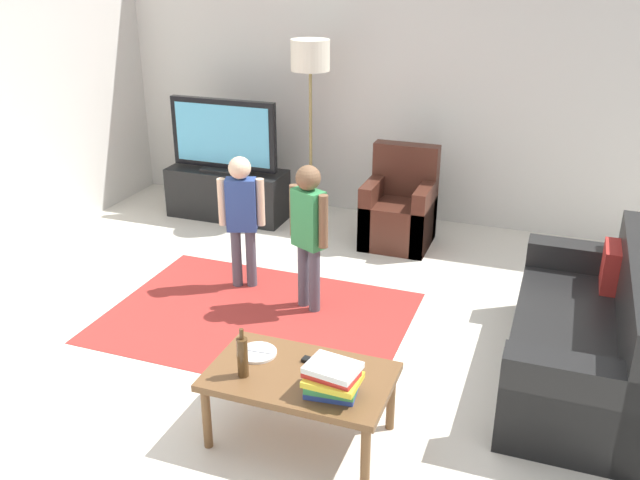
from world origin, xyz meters
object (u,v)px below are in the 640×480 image
at_px(child_center, 309,225).
at_px(plate, 257,353).
at_px(tv_remote, 316,362).
at_px(book_stack, 332,380).
at_px(tv, 224,136).
at_px(tv_stand, 228,194).
at_px(child_near_tv, 242,210).
at_px(bottle, 243,356).
at_px(floor_lamp, 310,66).
at_px(couch, 593,341).
at_px(coffee_table, 300,381).
at_px(armchair, 400,212).

bearing_deg(child_center, plate, -81.42).
bearing_deg(tv_remote, child_center, 120.27).
relative_size(book_stack, tv_remote, 1.72).
xyz_separation_m(tv, child_center, (1.47, -1.51, -0.17)).
xyz_separation_m(tv_stand, tv, (-0.00, -0.02, 0.60)).
distance_m(child_near_tv, child_center, 0.65).
xyz_separation_m(child_center, book_stack, (0.73, -1.55, -0.17)).
xyz_separation_m(book_stack, bottle, (-0.50, -0.00, 0.03)).
bearing_deg(tv_remote, floor_lamp, 118.93).
relative_size(couch, child_near_tv, 1.66).
distance_m(tv, book_stack, 3.79).
xyz_separation_m(tv_stand, bottle, (1.69, -3.09, 0.30)).
height_order(tv, tv_remote, tv).
distance_m(coffee_table, tv_remote, 0.14).
distance_m(couch, plate, 2.09).
bearing_deg(couch, coffee_table, -142.81).
xyz_separation_m(child_near_tv, tv_remote, (1.18, -1.49, -0.22)).
height_order(tv_stand, tv, tv).
height_order(child_center, coffee_table, child_center).
bearing_deg(child_center, floor_lamp, 110.35).
bearing_deg(coffee_table, child_center, 109.26).
bearing_deg(child_near_tv, floor_lamp, 89.94).
distance_m(child_near_tv, book_stack, 2.20).
xyz_separation_m(couch, armchair, (-1.68, 1.78, 0.01)).
bearing_deg(tv_stand, bottle, -61.27).
xyz_separation_m(tv_remote, plate, (-0.35, -0.02, -0.00)).
bearing_deg(coffee_table, tv_stand, 123.61).
distance_m(tv, armchair, 1.88).
bearing_deg(armchair, tv_stand, 178.74).
relative_size(tv, tv_remote, 6.47).
xyz_separation_m(tv, plate, (1.67, -2.85, -0.42)).
bearing_deg(tv, floor_lamp, 11.55).
relative_size(coffee_table, bottle, 3.48).
bearing_deg(child_center, coffee_table, -70.74).
distance_m(couch, coffee_table, 1.89).
relative_size(bottle, tv_remote, 1.69).
bearing_deg(couch, tv_stand, 152.36).
relative_size(armchair, child_near_tv, 0.83).
distance_m(tv, plate, 3.33).
bearing_deg(tv_remote, tv_stand, 132.90).
bearing_deg(tv, plate, -59.56).
relative_size(tv_stand, child_near_tv, 1.10).
bearing_deg(tv_stand, plate, -59.74).
height_order(tv_stand, book_stack, book_stack).
bearing_deg(couch, armchair, 133.33).
distance_m(tv_remote, plate, 0.35).
xyz_separation_m(armchair, child_center, (-0.33, -1.49, 0.38)).
height_order(child_near_tv, plate, child_near_tv).
height_order(tv_stand, floor_lamp, floor_lamp).
relative_size(book_stack, plate, 1.33).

